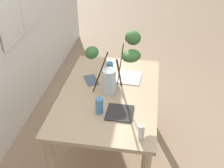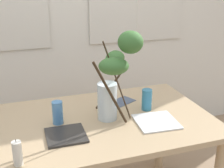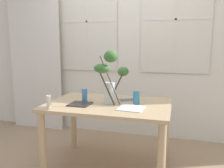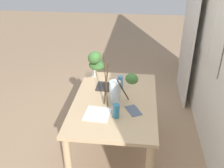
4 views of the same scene
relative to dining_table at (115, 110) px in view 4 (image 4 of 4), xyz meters
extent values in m
plane|color=#9E7F60|center=(0.00, 0.00, -0.63)|extent=(14.00, 14.00, 0.00)
cube|color=silver|center=(-1.53, 0.96, 0.48)|extent=(0.90, 0.03, 2.23)
cube|color=tan|center=(0.00, 0.00, 0.11)|extent=(1.34, 0.89, 0.04)
cylinder|color=tan|center=(-0.61, -0.39, -0.27)|extent=(0.08, 0.08, 0.72)
cylinder|color=tan|center=(0.61, -0.39, -0.27)|extent=(0.08, 0.08, 0.72)
cylinder|color=tan|center=(-0.61, 0.39, -0.27)|extent=(0.08, 0.08, 0.72)
cylinder|color=silver|center=(0.01, 0.00, 0.24)|extent=(0.12, 0.12, 0.23)
cylinder|color=silver|center=(0.01, 0.00, 0.17)|extent=(0.11, 0.11, 0.07)
cylinder|color=#382819|center=(0.07, 0.09, 0.30)|extent=(0.19, 0.13, 0.33)
ellipsoid|color=#38662D|center=(0.12, 0.18, 0.46)|extent=(0.20, 0.19, 0.14)
cylinder|color=#382819|center=(0.00, -0.09, 0.33)|extent=(0.21, 0.04, 0.40)
ellipsoid|color=#38662D|center=(-0.01, -0.19, 0.53)|extent=(0.18, 0.19, 0.11)
cylinder|color=#382819|center=(0.04, -0.09, 0.39)|extent=(0.21, 0.08, 0.52)
ellipsoid|color=#38662D|center=(0.08, -0.19, 0.65)|extent=(0.18, 0.19, 0.16)
cylinder|color=#4C84BC|center=(-0.30, 0.03, 0.20)|extent=(0.06, 0.06, 0.14)
cylinder|color=teal|center=(0.30, 0.04, 0.20)|extent=(0.07, 0.07, 0.14)
cube|color=#2D2B28|center=(-0.28, -0.14, 0.13)|extent=(0.22, 0.22, 0.01)
cube|color=white|center=(0.28, -0.15, 0.13)|extent=(0.27, 0.27, 0.01)
cube|color=#4C566B|center=(0.18, 0.21, 0.13)|extent=(0.23, 0.19, 0.00)
cylinder|color=silver|center=(-0.54, -0.33, 0.19)|extent=(0.05, 0.05, 0.12)
cylinder|color=black|center=(-0.54, -0.33, 0.26)|extent=(0.00, 0.00, 0.01)
camera|label=1|loc=(-2.03, -0.35, 1.59)|focal=44.12mm
camera|label=2|loc=(-0.51, -1.63, 0.99)|focal=48.31mm
camera|label=3|loc=(0.71, -2.41, 0.77)|focal=37.74mm
camera|label=4|loc=(2.37, 0.24, 1.63)|focal=41.60mm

